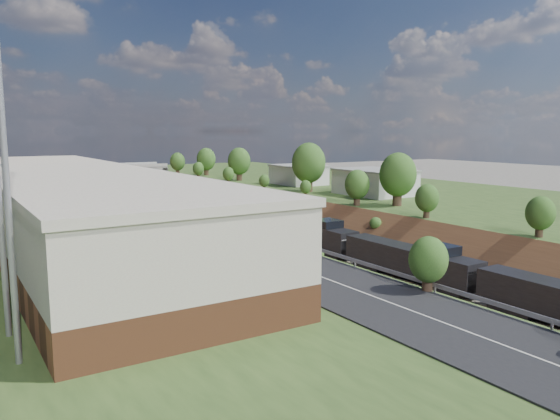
{
  "coord_description": "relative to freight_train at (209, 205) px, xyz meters",
  "views": [
    {
      "loc": [
        -38.56,
        -16.53,
        15.57
      ],
      "look_at": [
        -3.23,
        39.41,
        6.0
      ],
      "focal_mm": 35.0,
      "sensor_mm": 36.0,
      "label": 1
    }
  ],
  "objects": [
    {
      "name": "platform_right",
      "position": [
        30.4,
        -12.6,
        0.01
      ],
      "size": [
        44.0,
        180.0,
        5.0
      ],
      "primitive_type": "cube",
      "color": "#314D1F",
      "rests_on": "ground"
    },
    {
      "name": "embankment_left",
      "position": [
        -13.6,
        -12.6,
        -2.49
      ],
      "size": [
        10.0,
        180.0,
        10.0
      ],
      "primitive_type": "cube",
      "rotation": [
        0.0,
        0.79,
        0.0
      ],
      "color": "brown",
      "rests_on": "ground"
    },
    {
      "name": "embankment_right",
      "position": [
        8.4,
        -12.6,
        -2.49
      ],
      "size": [
        10.0,
        180.0,
        10.0
      ],
      "primitive_type": "cube",
      "rotation": [
        0.0,
        0.79,
        0.0
      ],
      "color": "brown",
      "rests_on": "ground"
    },
    {
      "name": "rail_left_track",
      "position": [
        -5.2,
        -12.6,
        -2.4
      ],
      "size": [
        1.58,
        180.0,
        0.18
      ],
      "primitive_type": "cube",
      "color": "gray",
      "rests_on": "ground"
    },
    {
      "name": "rail_right_track",
      "position": [
        0.0,
        -12.6,
        -2.4
      ],
      "size": [
        1.58,
        180.0,
        0.18
      ],
      "primitive_type": "cube",
      "color": "gray",
      "rests_on": "ground"
    },
    {
      "name": "road",
      "position": [
        -18.1,
        -12.6,
        2.56
      ],
      "size": [
        8.0,
        180.0,
        0.1
      ],
      "primitive_type": "cube",
      "color": "black",
      "rests_on": "platform_left"
    },
    {
      "name": "guardrail",
      "position": [
        -14.0,
        -12.8,
        3.06
      ],
      "size": [
        0.1,
        171.0,
        0.7
      ],
      "color": "#99999E",
      "rests_on": "platform_left"
    },
    {
      "name": "commercial_building",
      "position": [
        -30.6,
        -34.6,
        6.01
      ],
      "size": [
        14.3,
        62.3,
        7.0
      ],
      "color": "brown",
      "rests_on": "platform_left"
    },
    {
      "name": "overpass",
      "position": [
        -2.6,
        49.4,
        2.43
      ],
      "size": [
        24.5,
        8.3,
        7.4
      ],
      "color": "gray",
      "rests_on": "ground"
    },
    {
      "name": "white_building_near",
      "position": [
        20.9,
        -20.6,
        4.51
      ],
      "size": [
        9.0,
        12.0,
        4.0
      ],
      "primitive_type": "cube",
      "color": "silver",
      "rests_on": "platform_right"
    },
    {
      "name": "white_building_far",
      "position": [
        20.4,
        1.4,
        4.31
      ],
      "size": [
        8.0,
        10.0,
        3.6
      ],
      "primitive_type": "cube",
      "color": "silver",
      "rests_on": "platform_right"
    },
    {
      "name": "tree_right_large",
      "position": [
        14.4,
        -32.6,
        6.89
      ],
      "size": [
        5.25,
        5.25,
        7.61
      ],
      "color": "#473323",
      "rests_on": "platform_right"
    },
    {
      "name": "tree_left_crest",
      "position": [
        -14.4,
        -52.6,
        4.55
      ],
      "size": [
        2.45,
        2.45,
        3.55
      ],
      "color": "#473323",
      "rests_on": "platform_left"
    },
    {
      "name": "freight_train",
      "position": [
        0.0,
        0.0,
        0.0
      ],
      "size": [
        2.86,
        146.17,
        4.55
      ],
      "color": "black",
      "rests_on": "ground"
    }
  ]
}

